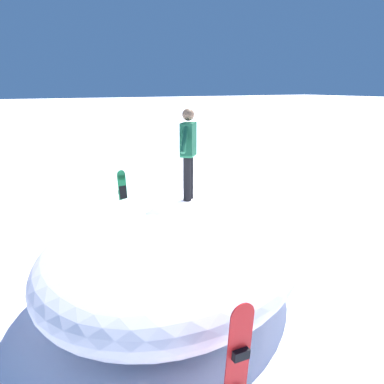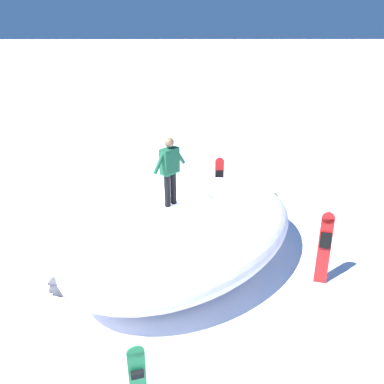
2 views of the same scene
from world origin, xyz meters
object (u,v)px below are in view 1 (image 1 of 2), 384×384
(snowboarder_standing, at_px, (188,148))
(snowboard_primary_upright, at_px, (123,198))
(backpack_far, at_px, (255,236))
(snowboard_secondary_upright, at_px, (238,365))

(snowboarder_standing, xyz_separation_m, snowboard_primary_upright, (-0.34, -3.98, -1.81))
(snowboarder_standing, xyz_separation_m, backpack_far, (-2.52, -1.18, -2.40))
(snowboard_secondary_upright, bearing_deg, snowboarder_standing, -112.42)
(snowboard_primary_upright, distance_m, backpack_far, 3.59)
(snowboard_primary_upright, bearing_deg, snowboarder_standing, 85.04)
(snowboarder_standing, relative_size, snowboard_secondary_upright, 1.04)
(snowboard_primary_upright, height_order, snowboard_secondary_upright, snowboard_secondary_upright)
(snowboarder_standing, height_order, backpack_far, snowboarder_standing)
(snowboarder_standing, height_order, snowboard_primary_upright, snowboarder_standing)
(snowboard_primary_upright, bearing_deg, backpack_far, 127.77)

